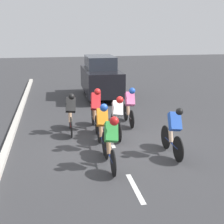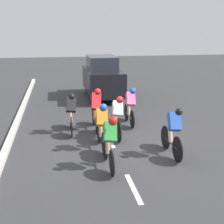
{
  "view_description": "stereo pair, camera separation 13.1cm",
  "coord_description": "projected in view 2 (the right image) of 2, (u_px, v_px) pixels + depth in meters",
  "views": [
    {
      "loc": [
        1.73,
        9.0,
        3.57
      ],
      "look_at": [
        -0.07,
        -0.41,
        0.95
      ],
      "focal_mm": 50.0,
      "sensor_mm": 36.0,
      "label": 1
    },
    {
      "loc": [
        1.6,
        9.03,
        3.57
      ],
      "look_at": [
        -0.07,
        -0.41,
        0.95
      ],
      "focal_mm": 50.0,
      "sensor_mm": 36.0,
      "label": 2
    }
  ],
  "objects": [
    {
      "name": "cyclist_orange",
      "position": [
        102.0,
        125.0,
        9.2
      ],
      "size": [
        0.35,
        1.71,
        1.48
      ],
      "color": "black",
      "rests_on": "ground"
    },
    {
      "name": "cyclist_blue",
      "position": [
        173.0,
        131.0,
        8.74
      ],
      "size": [
        0.37,
        1.7,
        1.48
      ],
      "color": "black",
      "rests_on": "ground"
    },
    {
      "name": "support_car",
      "position": [
        102.0,
        77.0,
        16.04
      ],
      "size": [
        1.7,
        4.0,
        2.14
      ],
      "color": "black",
      "rests_on": "ground"
    },
    {
      "name": "curb",
      "position": [
        8.0,
        144.0,
        9.62
      ],
      "size": [
        0.2,
        24.64,
        0.14
      ],
      "primitive_type": "cube",
      "color": "beige",
      "rests_on": "ground"
    },
    {
      "name": "ground_plane",
      "position": [
        112.0,
        145.0,
        9.78
      ],
      "size": [
        60.0,
        60.0,
        0.0
      ],
      "primitive_type": "plane",
      "color": "#38383A"
    },
    {
      "name": "lane_stripe_near",
      "position": [
        133.0,
        188.0,
        7.13
      ],
      "size": [
        0.12,
        1.4,
        0.01
      ],
      "primitive_type": "cube",
      "color": "white",
      "rests_on": "ground"
    },
    {
      "name": "cyclist_black",
      "position": [
        71.0,
        112.0,
        10.67
      ],
      "size": [
        0.37,
        1.67,
        1.46
      ],
      "color": "black",
      "rests_on": "ground"
    },
    {
      "name": "cyclist_green",
      "position": [
        110.0,
        140.0,
        7.96
      ],
      "size": [
        0.38,
        1.72,
        1.47
      ],
      "color": "black",
      "rests_on": "ground"
    },
    {
      "name": "cyclist_red",
      "position": [
        96.0,
        107.0,
        11.01
      ],
      "size": [
        0.39,
        1.67,
        1.55
      ],
      "color": "black",
      "rests_on": "ground"
    },
    {
      "name": "lane_stripe_far",
      "position": [
        97.0,
        114.0,
        13.21
      ],
      "size": [
        0.12,
        1.4,
        0.01
      ],
      "primitive_type": "cube",
      "color": "white",
      "rests_on": "ground"
    },
    {
      "name": "cyclist_white",
      "position": [
        117.0,
        115.0,
        10.21
      ],
      "size": [
        0.38,
        1.68,
        1.46
      ],
      "color": "black",
      "rests_on": "ground"
    },
    {
      "name": "lane_stripe_mid",
      "position": [
        110.0,
        140.0,
        10.17
      ],
      "size": [
        0.12,
        1.4,
        0.01
      ],
      "primitive_type": "cube",
      "color": "white",
      "rests_on": "ground"
    },
    {
      "name": "cyclist_pink",
      "position": [
        130.0,
        105.0,
        11.56
      ],
      "size": [
        0.36,
        1.63,
        1.47
      ],
      "color": "black",
      "rests_on": "ground"
    }
  ]
}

